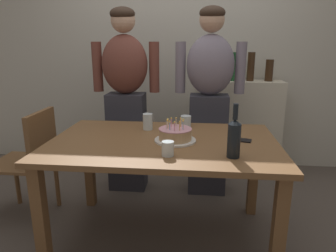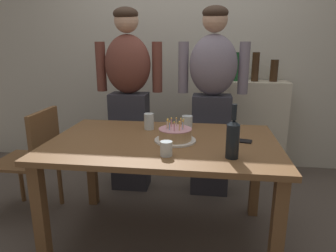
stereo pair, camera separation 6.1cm
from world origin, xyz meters
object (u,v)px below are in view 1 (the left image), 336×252
object	(u,v)px
water_glass_side	(186,121)
dining_chair	(32,156)
water_glass_far	(148,122)
birthday_cake	(175,135)
cell_phone	(240,140)
water_glass_near	(168,149)
wine_bottle	(234,137)
person_woman_cardigan	(209,100)
person_man_bearded	(126,99)

from	to	relation	value
water_glass_side	dining_chair	xyz separation A→B (m)	(-1.18, -0.18, -0.27)
water_glass_far	dining_chair	size ratio (longest dim) A/B	0.14
birthday_cake	water_glass_side	xyz separation A→B (m)	(0.05, 0.37, 0.00)
cell_phone	dining_chair	xyz separation A→B (m)	(-1.55, 0.14, -0.23)
birthday_cake	dining_chair	size ratio (longest dim) A/B	0.31
water_glass_near	cell_phone	size ratio (longest dim) A/B	0.59
wine_bottle	person_woman_cardigan	distance (m)	1.06
cell_phone	person_man_bearded	size ratio (longest dim) A/B	0.09
person_woman_cardigan	water_glass_far	bearing A→B (deg)	48.91
wine_bottle	dining_chair	xyz separation A→B (m)	(-1.48, 0.45, -0.34)
water_glass_side	dining_chair	world-z (taller)	dining_chair
birthday_cake	person_woman_cardigan	distance (m)	0.83
water_glass_near	wine_bottle	world-z (taller)	wine_bottle
water_glass_far	person_woman_cardigan	world-z (taller)	person_woman_cardigan
person_man_bearded	water_glass_near	bearing A→B (deg)	114.86
birthday_cake	dining_chair	world-z (taller)	birthday_cake
birthday_cake	person_man_bearded	size ratio (longest dim) A/B	0.16
water_glass_near	water_glass_far	bearing A→B (deg)	110.94
wine_bottle	cell_phone	xyz separation A→B (m)	(0.08, 0.31, -0.11)
birthday_cake	water_glass_near	world-z (taller)	birthday_cake
person_woman_cardigan	cell_phone	bearing A→B (deg)	104.16
water_glass_far	cell_phone	bearing A→B (deg)	-17.57
water_glass_far	dining_chair	world-z (taller)	dining_chair
cell_phone	person_woman_cardigan	bearing A→B (deg)	118.32
water_glass_near	person_woman_cardigan	distance (m)	1.10
water_glass_near	person_man_bearded	bearing A→B (deg)	114.86
cell_phone	person_woman_cardigan	xyz separation A→B (m)	(-0.19, 0.74, 0.13)
person_man_bearded	cell_phone	bearing A→B (deg)	141.86
water_glass_side	wine_bottle	distance (m)	0.70
water_glass_side	person_man_bearded	bearing A→B (deg)	143.29
person_woman_cardigan	person_man_bearded	bearing A→B (deg)	0.00
water_glass_near	dining_chair	size ratio (longest dim) A/B	0.10
person_woman_cardigan	dining_chair	xyz separation A→B (m)	(-1.37, -0.60, -0.36)
water_glass_side	cell_phone	distance (m)	0.49
cell_phone	wine_bottle	bearing A→B (deg)	-89.72
cell_phone	person_man_bearded	world-z (taller)	person_man_bearded
water_glass_far	water_glass_side	world-z (taller)	water_glass_far
wine_bottle	person_man_bearded	bearing A→B (deg)	129.36
water_glass_near	person_man_bearded	distance (m)	1.18
person_man_bearded	dining_chair	distance (m)	0.93
wine_bottle	dining_chair	distance (m)	1.58
person_man_bearded	dining_chair	size ratio (longest dim) A/B	1.90
water_glass_far	cell_phone	distance (m)	0.68
cell_phone	person_woman_cardigan	world-z (taller)	person_woman_cardigan
wine_bottle	dining_chair	world-z (taller)	wine_bottle
birthday_cake	person_woman_cardigan	world-z (taller)	person_woman_cardigan
birthday_cake	person_man_bearded	bearing A→B (deg)	122.99
birthday_cake	dining_chair	distance (m)	1.17
water_glass_far	water_glass_side	distance (m)	0.30
water_glass_far	water_glass_side	xyz separation A→B (m)	(0.28, 0.11, -0.02)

